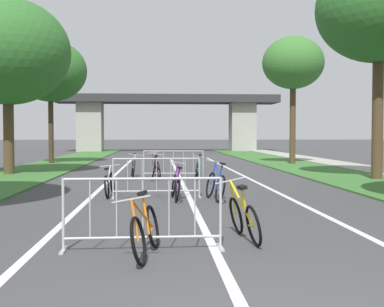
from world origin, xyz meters
TOP-DOWN VIEW (x-y plane):
  - grass_verge_left at (-6.38, 22.50)m, footprint 3.33×54.99m
  - grass_verge_right at (6.38, 22.50)m, footprint 3.33×54.99m
  - sidewalk_path_right at (9.04, 22.50)m, footprint 1.99×54.99m
  - lane_stripe_center at (0.00, 15.91)m, footprint 0.14×31.81m
  - lane_stripe_right_lane at (2.59, 15.91)m, footprint 0.14×31.81m
  - lane_stripe_left_lane at (-2.59, 15.91)m, footprint 0.14×31.81m
  - overpass_bridge at (0.00, 45.45)m, footprint 21.49×3.90m
  - tree_left_maple_mid at (-6.93, 17.50)m, footprint 5.06×5.06m
  - tree_left_pine_near at (-6.87, 25.31)m, footprint 4.07×4.07m
  - tree_right_pine_far at (7.14, 14.27)m, footprint 4.52×4.52m
  - tree_right_oak_near at (6.59, 23.85)m, footprint 3.39×3.39m
  - crowd_barrier_nearest at (-1.03, 3.73)m, footprint 2.33×0.48m
  - crowd_barrier_second at (-0.86, 9.66)m, footprint 2.33×0.52m
  - crowd_barrier_third at (-0.24, 15.59)m, footprint 2.34×0.57m
  - bicycle_purple_0 at (-0.37, 9.22)m, footprint 0.44×1.65m
  - bicycle_silver_1 at (-2.13, 10.09)m, footprint 0.55×1.71m
  - bicycle_black_2 at (-0.89, 16.13)m, footprint 0.60×1.67m
  - bicycle_green_3 at (0.64, 15.14)m, footprint 0.42×1.69m
  - bicycle_orange_4 at (-0.98, 3.33)m, footprint 0.65×1.64m
  - bicycle_yellow_5 at (0.53, 4.27)m, footprint 0.59×1.61m
  - bicycle_white_6 at (-1.79, 16.13)m, footprint 0.55×1.67m
  - bicycle_blue_7 at (0.63, 9.10)m, footprint 0.54×1.64m
  - bicycle_red_8 at (-0.97, 15.02)m, footprint 0.50×1.67m

SIDE VIEW (x-z plane):
  - lane_stripe_center at x=0.00m, z-range 0.00..0.01m
  - lane_stripe_right_lane at x=2.59m, z-range 0.00..0.01m
  - lane_stripe_left_lane at x=-2.59m, z-range 0.00..0.01m
  - grass_verge_left at x=-6.38m, z-range 0.00..0.05m
  - grass_verge_right at x=6.38m, z-range 0.00..0.05m
  - sidewalk_path_right at x=9.04m, z-range 0.00..0.08m
  - bicycle_silver_1 at x=-2.13m, z-range -0.08..0.76m
  - bicycle_purple_0 at x=-0.37m, z-range -0.13..0.83m
  - bicycle_orange_4 at x=-0.98m, z-range -0.09..0.81m
  - bicycle_green_3 at x=0.64m, z-range -0.11..0.83m
  - bicycle_yellow_5 at x=0.53m, z-range -0.12..0.84m
  - bicycle_black_2 at x=-0.89m, z-range -0.12..0.86m
  - bicycle_red_8 at x=-0.97m, z-range -0.12..0.86m
  - bicycle_blue_7 at x=0.63m, z-range -0.13..0.89m
  - bicycle_white_6 at x=-1.79m, z-range -0.08..0.85m
  - crowd_barrier_nearest at x=-1.03m, z-range -0.01..1.04m
  - crowd_barrier_second at x=-0.86m, z-range -0.01..1.04m
  - crowd_barrier_third at x=-0.24m, z-range -0.01..1.04m
  - overpass_bridge at x=0.00m, z-range 1.09..6.54m
  - tree_left_maple_mid at x=-6.93m, z-range 1.42..8.60m
  - tree_left_pine_near at x=-6.87m, z-range 1.73..8.69m
  - tree_right_oak_near at x=6.59m, z-range 2.03..9.08m
  - tree_right_pine_far at x=7.14m, z-range 2.10..10.21m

